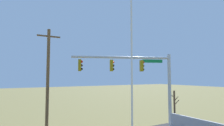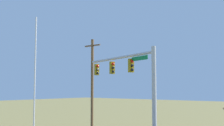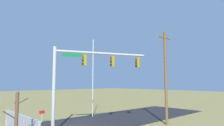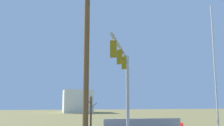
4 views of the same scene
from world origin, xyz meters
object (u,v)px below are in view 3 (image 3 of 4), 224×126
(flagpole, at_px, (93,77))
(utility_pole, at_px, (166,76))
(signal_mast, at_px, (85,70))
(bare_tree, at_px, (16,121))
(open_sign, at_px, (42,114))

(flagpole, bearing_deg, utility_pole, 106.74)
(signal_mast, height_order, utility_pole, utility_pole)
(bare_tree, height_order, open_sign, bare_tree)
(utility_pole, height_order, open_sign, utility_pole)
(open_sign, bearing_deg, flagpole, 174.86)
(flagpole, bearing_deg, signal_mast, 46.76)
(flagpole, distance_m, utility_pole, 8.71)
(open_sign, bearing_deg, utility_pole, 133.42)
(open_sign, bearing_deg, bare_tree, 56.77)
(bare_tree, distance_m, open_sign, 8.51)
(flagpole, relative_size, open_sign, 7.53)
(signal_mast, distance_m, flagpole, 6.54)
(signal_mast, bearing_deg, utility_pole, 152.83)
(signal_mast, bearing_deg, open_sign, -75.03)
(signal_mast, distance_m, utility_pole, 7.85)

